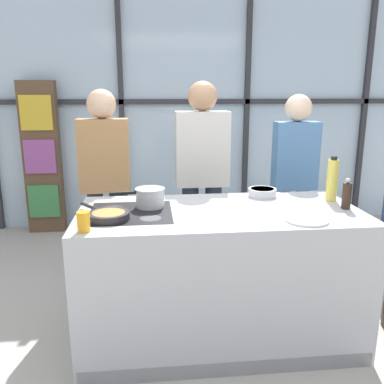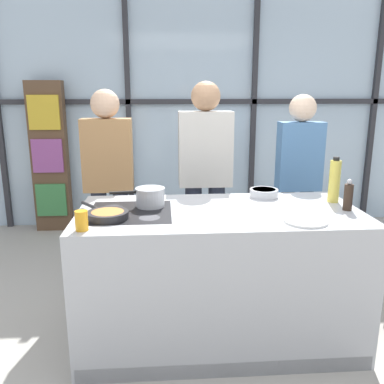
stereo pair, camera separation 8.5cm
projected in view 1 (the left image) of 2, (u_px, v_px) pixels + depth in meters
ground_plane at (218, 335)px, 2.85m from camera, size 18.00×18.00×0.00m
back_window_wall at (185, 113)px, 5.01m from camera, size 6.40×0.10×2.80m
bookshelf at (42, 158)px, 4.78m from camera, size 0.42×0.19×1.78m
demo_island at (219, 275)px, 2.74m from camera, size 1.83×0.86×0.92m
spectator_far_left at (105, 176)px, 3.41m from camera, size 0.41×0.24×1.68m
spectator_center_left at (202, 171)px, 3.49m from camera, size 0.45×0.24×1.75m
spectator_center_right at (294, 174)px, 3.58m from camera, size 0.38×0.23×1.64m
frying_pan at (108, 215)px, 2.44m from camera, size 0.33×0.39×0.04m
saucepan at (150, 197)px, 2.69m from camera, size 0.36×0.20×0.13m
white_plate at (306, 220)px, 2.41m from camera, size 0.26×0.26×0.01m
mixing_bowl at (262, 192)px, 2.96m from camera, size 0.21×0.21×0.06m
oil_bottle at (332, 180)px, 2.82m from camera, size 0.08×0.08×0.32m
pepper_grinder at (347, 195)px, 2.64m from camera, size 0.06×0.06×0.21m
juice_glass_near at (83, 222)px, 2.22m from camera, size 0.07×0.07×0.11m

